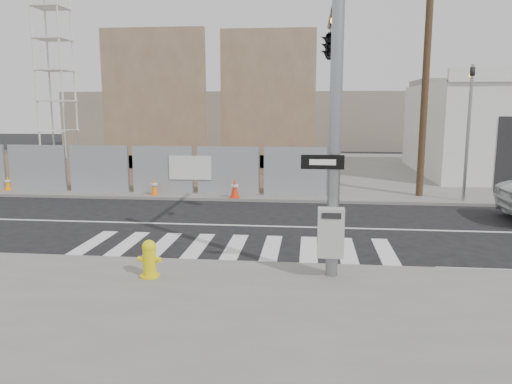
# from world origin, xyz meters

# --- Properties ---
(ground) EXTENTS (100.00, 100.00, 0.00)m
(ground) POSITION_xyz_m (0.00, 0.00, 0.00)
(ground) COLOR black
(ground) RESTS_ON ground
(sidewalk_far) EXTENTS (50.00, 20.00, 0.12)m
(sidewalk_far) POSITION_xyz_m (0.00, 14.00, 0.06)
(sidewalk_far) COLOR slate
(sidewalk_far) RESTS_ON ground
(signal_pole) EXTENTS (0.96, 5.87, 7.00)m
(signal_pole) POSITION_xyz_m (2.49, -2.05, 4.78)
(signal_pole) COLOR gray
(signal_pole) RESTS_ON sidewalk_near
(far_signal_pole) EXTENTS (0.16, 0.20, 5.60)m
(far_signal_pole) POSITION_xyz_m (8.00, 4.60, 3.48)
(far_signal_pole) COLOR gray
(far_signal_pole) RESTS_ON sidewalk_far
(chain_link_fence) EXTENTS (24.60, 0.04, 2.00)m
(chain_link_fence) POSITION_xyz_m (-10.00, 5.00, 1.12)
(chain_link_fence) COLOR gray
(chain_link_fence) RESTS_ON sidewalk_far
(concrete_wall_left) EXTENTS (6.00, 1.30, 8.00)m
(concrete_wall_left) POSITION_xyz_m (-7.00, 13.08, 3.38)
(concrete_wall_left) COLOR brown
(concrete_wall_left) RESTS_ON sidewalk_far
(concrete_wall_right) EXTENTS (5.50, 1.30, 8.00)m
(concrete_wall_right) POSITION_xyz_m (-0.50, 14.08, 3.38)
(concrete_wall_right) COLOR brown
(concrete_wall_right) RESTS_ON sidewalk_far
(crane_tower) EXTENTS (2.60, 2.60, 18.15)m
(crane_tower) POSITION_xyz_m (-15.00, 17.00, 9.02)
(crane_tower) COLOR slate
(crane_tower) RESTS_ON sidewalk_far
(utility_pole_right) EXTENTS (1.60, 0.28, 10.00)m
(utility_pole_right) POSITION_xyz_m (6.50, 5.50, 5.20)
(utility_pole_right) COLOR #493422
(utility_pole_right) RESTS_ON sidewalk_far
(fire_hydrant) EXTENTS (0.55, 0.55, 0.82)m
(fire_hydrant) POSITION_xyz_m (-1.42, -5.34, 0.53)
(fire_hydrant) COLOR yellow
(fire_hydrant) RESTS_ON sidewalk_near
(traffic_cone_b) EXTENTS (0.35, 0.35, 0.63)m
(traffic_cone_b) POSITION_xyz_m (-11.19, 4.94, 0.43)
(traffic_cone_b) COLOR orange
(traffic_cone_b) RESTS_ON sidewalk_far
(traffic_cone_c) EXTENTS (0.43, 0.43, 0.69)m
(traffic_cone_c) POSITION_xyz_m (-4.43, 4.50, 0.46)
(traffic_cone_c) COLOR orange
(traffic_cone_c) RESTS_ON sidewalk_far
(traffic_cone_d) EXTENTS (0.40, 0.40, 0.76)m
(traffic_cone_d) POSITION_xyz_m (-1.01, 4.22, 0.49)
(traffic_cone_d) COLOR #F7330D
(traffic_cone_d) RESTS_ON sidewalk_far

